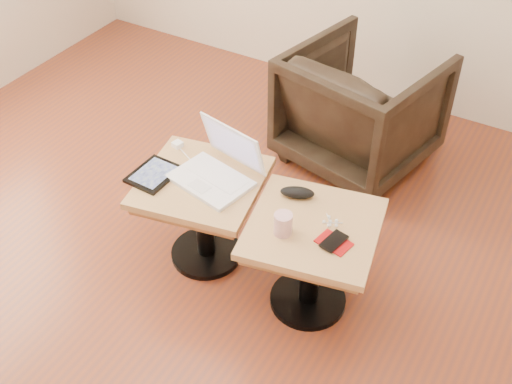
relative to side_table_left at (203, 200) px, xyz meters
The scene contains 11 objects.
room_shell 1.05m from the side_table_left, 74.23° to the right, with size 4.52×4.52×2.71m.
side_table_left is the anchor object (origin of this frame).
side_table_right 0.58m from the side_table_left, ahead, with size 0.64×0.64×0.50m.
laptop 0.19m from the side_table_left, 43.01° to the left, with size 0.41×0.38×0.25m.
tablet 0.26m from the side_table_left, 157.13° to the right, with size 0.19×0.24×0.02m.
charging_adapter 0.32m from the side_table_left, 147.59° to the left, with size 0.04×0.04×0.03m, color white.
glasses_case 0.48m from the side_table_left, 14.80° to the left, with size 0.15×0.07×0.05m, color black.
striped_cup 0.54m from the side_table_left, 13.70° to the right, with size 0.08×0.08×0.10m, color #BB525F.
earbuds_tangle 0.65m from the side_table_left, ahead, with size 0.08×0.06×0.02m.
phone_on_sleeve 0.72m from the side_table_left, ahead, with size 0.15×0.13×0.02m.
armchair 1.18m from the side_table_left, 73.83° to the left, with size 0.75×0.78×0.71m, color black.
Camera 1 is at (1.26, -1.48, 2.38)m, focal length 45.00 mm.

